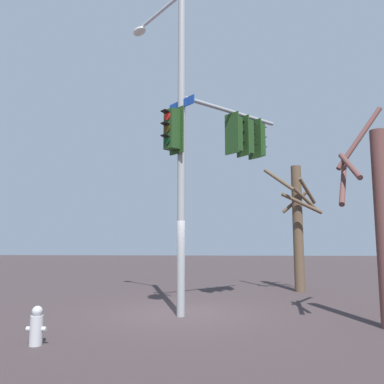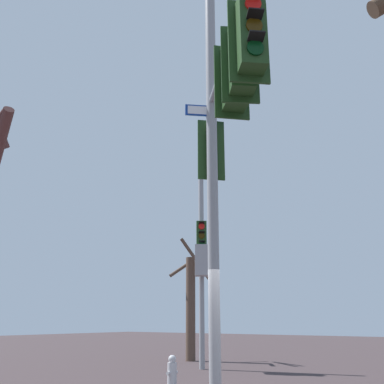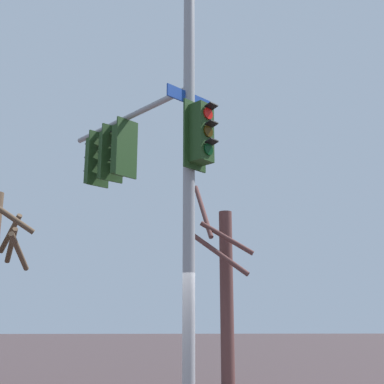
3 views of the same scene
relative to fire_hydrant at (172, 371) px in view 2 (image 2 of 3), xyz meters
name	(u,v)px [view 2 (image 2 of 3)]	position (x,y,z in m)	size (l,w,h in m)	color
main_signal_pole_assembly	(227,107)	(3.24, 3.69, 4.97)	(4.92, 3.23, 9.57)	gray
secondary_pole_assembly	(202,258)	(-3.38, -1.34, 3.36)	(0.79, 0.72, 6.84)	gray
fire_hydrant	(172,371)	(0.00, 0.00, 0.00)	(0.38, 0.24, 0.73)	#B2B2B7
bare_tree_across_street	(192,299)	(-5.82, -3.48, 2.10)	(1.99, 1.96, 5.25)	brown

